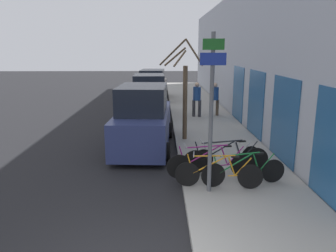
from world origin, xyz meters
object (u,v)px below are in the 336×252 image
at_px(pedestrian_far, 215,97).
at_px(bicycle_4, 227,156).
at_px(bicycle_2, 211,164).
at_px(street_tree, 184,93).
at_px(parked_car_1, 149,99).
at_px(bicycle_0, 219,173).
at_px(bicycle_1, 244,171).
at_px(bicycle_3, 226,159).
at_px(parked_car_0, 143,120).
at_px(parked_car_2, 153,87).
at_px(pedestrian_near, 197,97).
at_px(signpost, 211,108).

bearing_deg(pedestrian_far, bicycle_4, -98.64).
relative_size(bicycle_2, street_tree, 0.64).
bearing_deg(pedestrian_far, street_tree, -115.31).
bearing_deg(parked_car_1, bicycle_2, -78.54).
bearing_deg(bicycle_0, bicycle_2, 14.41).
bearing_deg(street_tree, bicycle_1, -74.47).
distance_m(bicycle_3, pedestrian_far, 8.32).
relative_size(parked_car_0, street_tree, 1.26).
distance_m(bicycle_0, bicycle_2, 0.67).
xyz_separation_m(parked_car_0, parked_car_2, (0.05, 11.31, -0.04)).
height_order(bicycle_4, parked_car_2, parked_car_2).
distance_m(bicycle_4, parked_car_2, 14.05).
distance_m(bicycle_1, street_tree, 4.88).
relative_size(bicycle_0, bicycle_1, 0.98).
relative_size(parked_car_0, pedestrian_near, 2.71).
bearing_deg(bicycle_0, pedestrian_far, -1.61).
xyz_separation_m(parked_car_0, parked_car_1, (0.02, 5.36, -0.02)).
relative_size(bicycle_3, street_tree, 0.65).
xyz_separation_m(parked_car_1, street_tree, (1.50, -4.63, 0.90)).
xyz_separation_m(parked_car_0, pedestrian_far, (3.45, 5.30, 0.10)).
distance_m(bicycle_1, bicycle_2, 0.91).
relative_size(parked_car_1, pedestrian_far, 2.49).
bearing_deg(bicycle_1, parked_car_1, 7.63).
xyz_separation_m(signpost, pedestrian_far, (1.63, 9.46, -1.10)).
xyz_separation_m(signpost, bicycle_2, (0.18, 0.88, -1.70)).
bearing_deg(signpost, bicycle_2, 78.54).
distance_m(parked_car_1, pedestrian_near, 2.49).
distance_m(bicycle_3, street_tree, 4.03).
height_order(bicycle_1, pedestrian_near, pedestrian_near).
distance_m(bicycle_3, parked_car_2, 14.47).
distance_m(parked_car_1, street_tree, 4.95).
xyz_separation_m(bicycle_1, parked_car_2, (-2.72, 15.09, 0.49)).
xyz_separation_m(bicycle_3, pedestrian_far, (0.98, 8.24, 0.58)).
height_order(bicycle_0, bicycle_2, bicycle_2).
bearing_deg(bicycle_1, signpost, 102.64).
relative_size(parked_car_0, parked_car_1, 1.12).
distance_m(bicycle_0, parked_car_1, 9.54).
height_order(bicycle_2, bicycle_3, bicycle_3).
distance_m(parked_car_0, pedestrian_near, 5.61).
xyz_separation_m(bicycle_0, pedestrian_near, (0.39, 8.97, 0.65)).
bearing_deg(parked_car_1, pedestrian_near, -9.05).
xyz_separation_m(parked_car_2, street_tree, (1.47, -10.58, 0.92)).
distance_m(signpost, bicycle_1, 2.00).
relative_size(signpost, bicycle_3, 1.54).
bearing_deg(pedestrian_near, signpost, -79.32).
distance_m(bicycle_1, parked_car_1, 9.55).
xyz_separation_m(parked_car_1, parked_car_2, (0.03, 5.95, -0.02)).
bearing_deg(parked_car_1, bicycle_1, -74.72).
xyz_separation_m(bicycle_4, parked_car_0, (-2.60, 2.50, 0.54)).
relative_size(bicycle_0, parked_car_2, 0.46).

